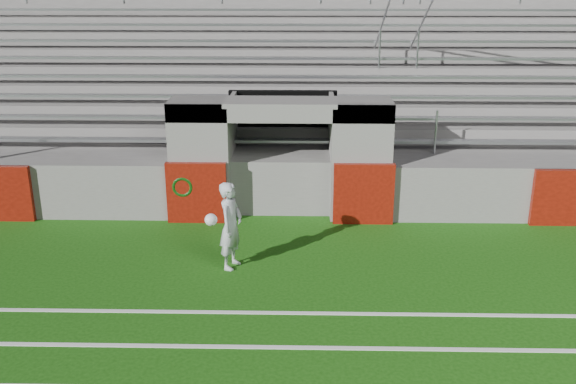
{
  "coord_description": "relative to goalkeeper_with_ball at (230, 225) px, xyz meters",
  "views": [
    {
      "loc": [
        0.46,
        -10.1,
        5.19
      ],
      "look_at": [
        0.2,
        1.8,
        1.1
      ],
      "focal_mm": 40.0,
      "sensor_mm": 36.0,
      "label": 1
    }
  ],
  "objects": [
    {
      "name": "stadium_structure",
      "position": [
        0.83,
        7.26,
        0.67
      ],
      "size": [
        26.0,
        8.48,
        5.42
      ],
      "color": "slate",
      "rests_on": "ground"
    },
    {
      "name": "ground",
      "position": [
        0.83,
        -0.71,
        -0.83
      ],
      "size": [
        90.0,
        90.0,
        0.0
      ],
      "primitive_type": "plane",
      "color": "#164A0C",
      "rests_on": "ground"
    },
    {
      "name": "hose_coil",
      "position": [
        -1.27,
        2.22,
        -0.09
      ],
      "size": [
        0.54,
        0.14,
        0.65
      ],
      "color": "#0D4517",
      "rests_on": "ground"
    },
    {
      "name": "goalkeeper_with_ball",
      "position": [
        0.0,
        0.0,
        0.0
      ],
      "size": [
        0.73,
        0.69,
        1.64
      ],
      "color": "silver",
      "rests_on": "ground"
    }
  ]
}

